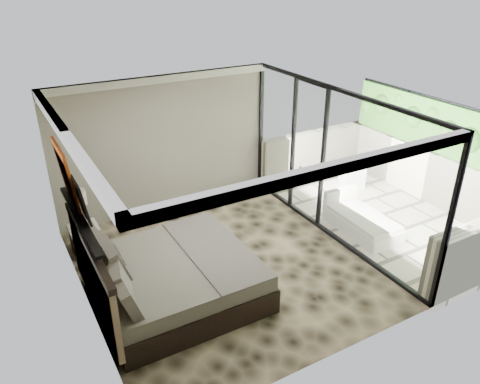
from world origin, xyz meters
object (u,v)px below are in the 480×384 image
bed (169,278)px  nightstand (85,240)px  ottoman (352,176)px  table_lamp (76,204)px  lounger (361,221)px

bed → nightstand: bearing=112.8°
nightstand → ottoman: bearing=-8.8°
bed → nightstand: 2.12m
nightstand → table_lamp: bearing=129.2°
nightstand → ottoman: size_ratio=1.02×
ottoman → lounger: bearing=-126.8°
bed → nightstand: (-0.82, 1.95, -0.14)m
table_lamp → ottoman: bearing=-2.4°
bed → lounger: bed is taller
nightstand → lounger: bearing=-27.6°
ottoman → table_lamp: bearing=177.6°
ottoman → lounger: (-1.21, -1.62, -0.06)m
lounger → table_lamp: bearing=161.1°
nightstand → table_lamp: table_lamp is taller
bed → ottoman: bearing=18.5°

